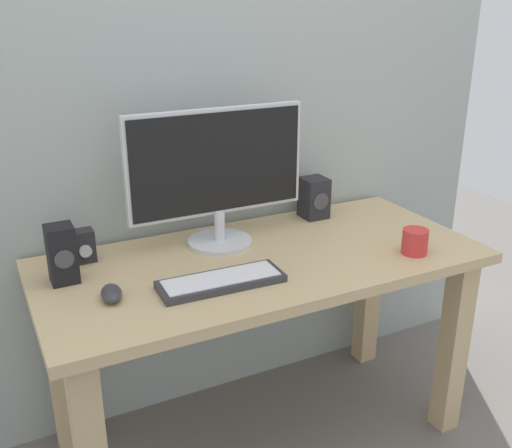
{
  "coord_description": "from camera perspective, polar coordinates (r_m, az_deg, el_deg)",
  "views": [
    {
      "loc": [
        -0.82,
        -1.59,
        1.54
      ],
      "look_at": [
        -0.03,
        0.0,
        0.86
      ],
      "focal_mm": 41.56,
      "sensor_mm": 36.0,
      "label": 1
    }
  ],
  "objects": [
    {
      "name": "coffee_mug",
      "position": [
        2.04,
        15.05,
        -1.64
      ],
      "size": [
        0.09,
        0.09,
        0.08
      ],
      "primitive_type": "cylinder",
      "color": "red",
      "rests_on": "desk"
    },
    {
      "name": "mouse",
      "position": [
        1.74,
        -13.75,
        -6.5
      ],
      "size": [
        0.07,
        0.11,
        0.04
      ],
      "primitive_type": "ellipsoid",
      "rotation": [
        0.0,
        0.0,
        -0.16
      ],
      "color": "#333338",
      "rests_on": "desk"
    },
    {
      "name": "wall_back",
      "position": [
        2.13,
        -4.21,
        19.87
      ],
      "size": [
        2.43,
        0.04,
        3.0
      ],
      "primitive_type": "cube",
      "color": "#9EA8A3",
      "rests_on": "ground_plane"
    },
    {
      "name": "speaker_left",
      "position": [
        1.85,
        -18.19,
        -2.77
      ],
      "size": [
        0.08,
        0.08,
        0.18
      ],
      "color": "black",
      "rests_on": "desk"
    },
    {
      "name": "desk",
      "position": [
        2.02,
        0.64,
        -6.76
      ],
      "size": [
        1.47,
        0.68,
        0.74
      ],
      "color": "tan",
      "rests_on": "ground_plane"
    },
    {
      "name": "audio_controller",
      "position": [
        1.99,
        -16.29,
        -2.05
      ],
      "size": [
        0.07,
        0.07,
        0.11
      ],
      "color": "#232328",
      "rests_on": "desk"
    },
    {
      "name": "speaker_right",
      "position": [
        2.3,
        5.6,
        2.54
      ],
      "size": [
        0.09,
        0.1,
        0.16
      ],
      "color": "#232328",
      "rests_on": "desk"
    },
    {
      "name": "monitor",
      "position": [
        1.99,
        -3.75,
        5.01
      ],
      "size": [
        0.62,
        0.22,
        0.47
      ],
      "color": "silver",
      "rests_on": "desk"
    },
    {
      "name": "ground_plane",
      "position": [
        2.36,
        0.58,
        -19.68
      ],
      "size": [
        6.0,
        6.0,
        0.0
      ],
      "primitive_type": "plane",
      "color": "slate"
    },
    {
      "name": "keyboard_primary",
      "position": [
        1.78,
        -3.38,
        -5.51
      ],
      "size": [
        0.38,
        0.14,
        0.02
      ],
      "color": "#333338",
      "rests_on": "desk"
    }
  ]
}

